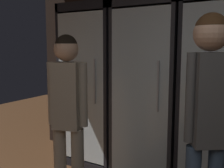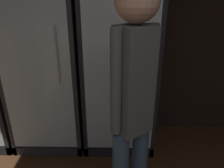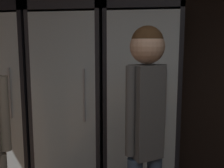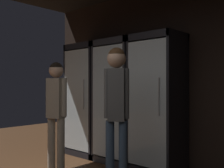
# 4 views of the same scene
# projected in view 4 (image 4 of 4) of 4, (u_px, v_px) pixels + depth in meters

# --- Properties ---
(wall_back) EXTENTS (6.00, 0.06, 2.80)m
(wall_back) POSITION_uv_depth(u_px,v_px,m) (197.00, 74.00, 3.89)
(wall_back) COLOR black
(wall_back) RESTS_ON ground
(cooler_far_left) EXTENTS (0.71, 0.58, 1.98)m
(cooler_far_left) POSITION_uv_depth(u_px,v_px,m) (90.00, 100.00, 4.99)
(cooler_far_left) COLOR black
(cooler_far_left) RESTS_ON ground
(cooler_left) EXTENTS (0.71, 0.58, 1.98)m
(cooler_left) POSITION_uv_depth(u_px,v_px,m) (120.00, 102.00, 4.49)
(cooler_left) COLOR #2B2B30
(cooler_left) RESTS_ON ground
(cooler_center) EXTENTS (0.71, 0.58, 1.98)m
(cooler_center) POSITION_uv_depth(u_px,v_px,m) (159.00, 104.00, 3.98)
(cooler_center) COLOR black
(cooler_center) RESTS_ON ground
(shopper_near) EXTENTS (0.35, 0.22, 1.57)m
(shopper_near) POSITION_uv_depth(u_px,v_px,m) (56.00, 105.00, 3.97)
(shopper_near) COLOR gray
(shopper_near) RESTS_ON ground
(shopper_far) EXTENTS (0.26, 0.24, 1.68)m
(shopper_far) POSITION_uv_depth(u_px,v_px,m) (117.00, 100.00, 3.21)
(shopper_far) COLOR #384C66
(shopper_far) RESTS_ON ground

